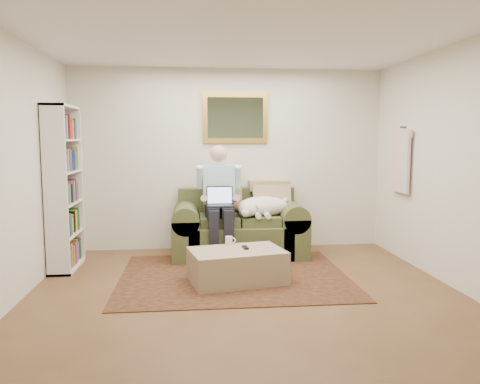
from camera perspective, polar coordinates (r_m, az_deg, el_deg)
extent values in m
cube|color=brown|center=(4.60, 1.24, -13.81)|extent=(4.50, 5.00, 0.01)
cube|color=white|center=(4.43, 1.33, 19.57)|extent=(4.50, 5.00, 0.01)
cube|color=silver|center=(6.81, -1.40, 3.98)|extent=(4.50, 0.01, 2.60)
cube|color=silver|center=(5.13, 27.12, 2.46)|extent=(0.01, 5.00, 2.60)
cube|color=black|center=(5.54, -0.74, -10.21)|extent=(2.63, 2.11, 0.01)
cube|color=#404625|center=(6.44, -0.13, -5.85)|extent=(1.37, 0.88, 0.44)
cube|color=#404625|center=(6.73, -0.47, -1.41)|extent=(1.66, 0.19, 0.46)
cube|color=#404625|center=(6.39, -6.59, -5.49)|extent=(0.36, 0.88, 0.91)
cube|color=#404625|center=(6.54, 6.18, -5.22)|extent=(0.36, 0.88, 0.91)
cube|color=#404625|center=(6.31, -2.53, -3.46)|extent=(0.52, 0.59, 0.13)
cube|color=#404625|center=(6.36, 2.34, -3.37)|extent=(0.52, 0.59, 0.13)
cube|color=black|center=(6.08, -2.42, -1.67)|extent=(0.35, 0.24, 0.02)
cube|color=black|center=(6.18, -2.50, -0.39)|extent=(0.35, 0.07, 0.24)
cube|color=#99BFF2|center=(6.17, -2.49, -0.40)|extent=(0.32, 0.05, 0.21)
cube|color=tan|center=(5.28, -0.37, -9.02)|extent=(1.13, 0.84, 0.37)
cylinder|color=white|center=(5.47, -1.38, -5.95)|extent=(0.08, 0.08, 0.10)
cube|color=black|center=(5.30, 0.65, -6.78)|extent=(0.07, 0.16, 0.02)
cube|color=gold|center=(6.80, -0.58, 9.03)|extent=(0.94, 0.04, 0.72)
cube|color=gray|center=(6.78, -0.56, 9.04)|extent=(0.80, 0.01, 0.58)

